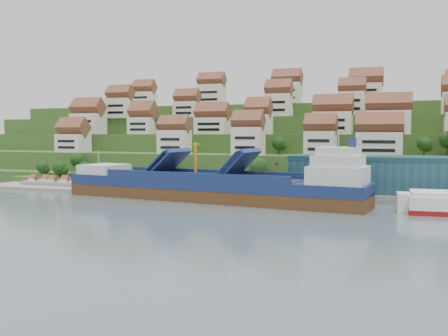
% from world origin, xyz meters
% --- Properties ---
extents(ground, '(300.00, 300.00, 0.00)m').
position_xyz_m(ground, '(0.00, 0.00, 0.00)').
color(ground, slate).
rests_on(ground, ground).
extents(quay, '(180.00, 14.00, 2.20)m').
position_xyz_m(quay, '(20.00, 15.00, 1.10)').
color(quay, gray).
rests_on(quay, ground).
extents(pebble_beach, '(45.00, 20.00, 1.00)m').
position_xyz_m(pebble_beach, '(-58.00, 12.00, 0.50)').
color(pebble_beach, gray).
rests_on(pebble_beach, ground).
extents(hillside, '(260.00, 128.00, 31.00)m').
position_xyz_m(hillside, '(0.00, 103.55, 10.66)').
color(hillside, '#2D4C1E').
rests_on(hillside, ground).
extents(hillside_village, '(158.92, 62.67, 29.58)m').
position_xyz_m(hillside_village, '(3.60, 61.03, 24.52)').
color(hillside_village, silver).
rests_on(hillside_village, ground).
extents(hillside_trees, '(139.33, 62.64, 30.91)m').
position_xyz_m(hillside_trees, '(-8.07, 45.22, 16.68)').
color(hillside_trees, '#1E4015').
rests_on(hillside_trees, ground).
extents(warehouse, '(60.00, 15.00, 10.00)m').
position_xyz_m(warehouse, '(52.00, 17.00, 7.20)').
color(warehouse, '#204958').
rests_on(warehouse, quay).
extents(flagpole, '(1.28, 0.16, 8.00)m').
position_xyz_m(flagpole, '(18.11, 10.00, 6.88)').
color(flagpole, gray).
rests_on(flagpole, quay).
extents(beach_huts, '(14.40, 3.70, 2.20)m').
position_xyz_m(beach_huts, '(-60.00, 10.75, 2.10)').
color(beach_huts, white).
rests_on(beach_huts, pebble_beach).
extents(cargo_ship, '(86.77, 22.18, 19.14)m').
position_xyz_m(cargo_ship, '(4.77, -0.01, 3.57)').
color(cargo_ship, '#523219').
rests_on(cargo_ship, ground).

